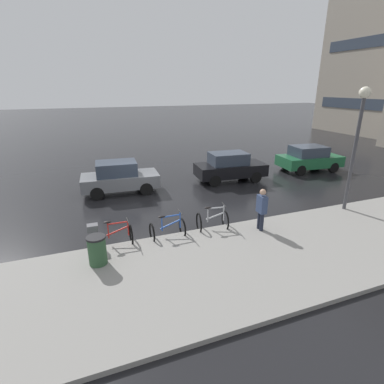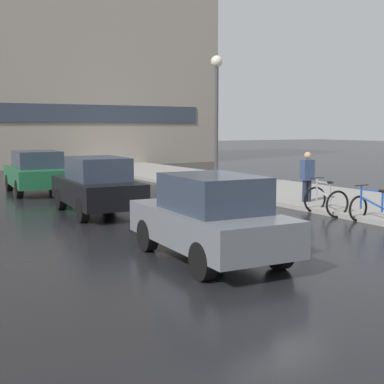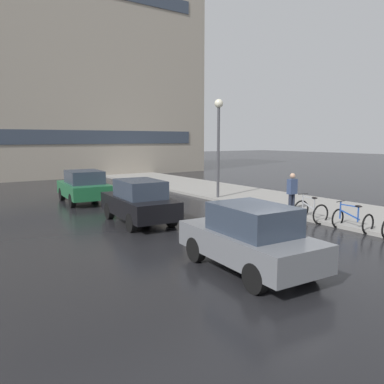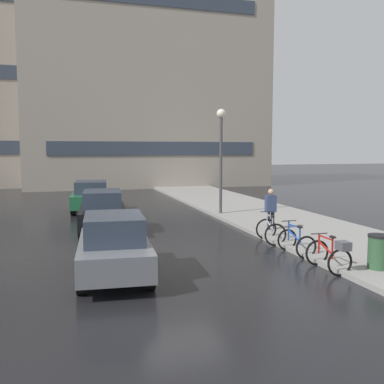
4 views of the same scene
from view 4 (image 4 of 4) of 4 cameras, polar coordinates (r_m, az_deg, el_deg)
ground_plane at (r=12.36m, az=-1.58°, el=-9.39°), size 140.00×140.00×0.00m
sidewalk_kerb at (r=23.56m, az=6.51°, el=-2.00°), size 4.80×60.00×0.14m
bicycle_nearest at (r=11.88m, az=18.09°, el=-7.81°), size 0.74×1.41×0.98m
bicycle_second at (r=13.58m, az=13.72°, el=-6.49°), size 0.70×1.19×0.98m
bicycle_third at (r=15.06m, az=10.44°, el=-5.10°), size 0.91×1.18×1.03m
car_grey at (r=10.97m, az=-10.33°, el=-7.10°), size 1.98×3.88×1.61m
car_black at (r=17.01m, az=-11.84°, el=-2.52°), size 2.00×4.05×1.63m
car_green at (r=22.68m, az=-13.28°, el=-0.54°), size 2.20×3.98×1.59m
pedestrian at (r=16.71m, az=10.43°, el=-2.15°), size 0.41×0.26×1.71m
streetlamp at (r=20.54m, az=3.89°, el=6.64°), size 0.43×0.43×5.12m
trash_bin at (r=12.15m, az=23.59°, el=-7.61°), size 0.55×0.55×1.03m
building_facade_main at (r=39.58m, az=-6.15°, el=14.26°), size 20.58×8.84×18.23m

